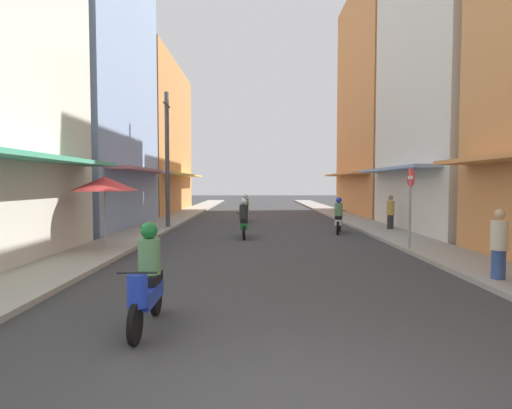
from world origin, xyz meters
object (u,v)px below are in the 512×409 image
object	(u,v)px
motorbike_silver	(244,209)
vendor_umbrella	(103,184)
motorbike_white	(338,217)
pedestrian_crossing	(497,247)
motorbike_blue	(146,281)
street_sign_no_entry	(409,198)
pedestrian_far	(389,213)
motorbike_green	(242,220)
utility_pole	(166,159)

from	to	relation	value
motorbike_silver	vendor_umbrella	xyz separation A→B (m)	(-4.11, -10.48, 1.45)
motorbike_white	pedestrian_crossing	size ratio (longest dim) A/B	1.09
motorbike_blue	motorbike_white	distance (m)	12.87
motorbike_blue	street_sign_no_entry	size ratio (longest dim) A/B	0.68
pedestrian_far	motorbike_blue	bearing A→B (deg)	-121.98
vendor_umbrella	motorbike_white	bearing A→B (deg)	31.31
pedestrian_crossing	motorbike_white	bearing A→B (deg)	99.87
motorbike_blue	pedestrian_far	xyz separation A→B (m)	(7.68, 12.31, 0.11)
motorbike_green	pedestrian_far	distance (m)	6.89
utility_pole	street_sign_no_entry	bearing A→B (deg)	-35.95
motorbike_blue	street_sign_no_entry	xyz separation A→B (m)	(6.47, 6.76, 1.01)
motorbike_green	utility_pole	distance (m)	5.50
motorbike_silver	utility_pole	xyz separation A→B (m)	(-3.58, -3.87, 2.59)
motorbike_green	street_sign_no_entry	distance (m)	6.40
motorbike_blue	motorbike_green	bearing A→B (deg)	83.58
motorbike_blue	utility_pole	world-z (taller)	utility_pole
pedestrian_far	street_sign_no_entry	world-z (taller)	street_sign_no_entry
motorbike_white	vendor_umbrella	size ratio (longest dim) A/B	0.74
motorbike_blue	motorbike_green	distance (m)	10.22
utility_pole	motorbike_blue	bearing A→B (deg)	-79.16
motorbike_silver	pedestrian_crossing	bearing A→B (deg)	-68.21
utility_pole	motorbike_green	bearing A→B (deg)	-40.43
pedestrian_far	pedestrian_crossing	bearing A→B (deg)	-95.00
vendor_umbrella	street_sign_no_entry	world-z (taller)	street_sign_no_entry
motorbike_blue	motorbike_silver	size ratio (longest dim) A/B	1.00
vendor_umbrella	motorbike_green	bearing A→B (deg)	39.43
motorbike_blue	pedestrian_crossing	size ratio (longest dim) A/B	1.12
vendor_umbrella	utility_pole	bearing A→B (deg)	85.43
motorbike_silver	pedestrian_far	bearing A→B (deg)	-36.16
pedestrian_far	pedestrian_crossing	size ratio (longest dim) A/B	1.01
street_sign_no_entry	pedestrian_far	bearing A→B (deg)	77.67
motorbike_white	utility_pole	distance (m)	8.36
vendor_umbrella	utility_pole	distance (m)	6.73
pedestrian_crossing	street_sign_no_entry	size ratio (longest dim) A/B	0.61
motorbike_white	utility_pole	world-z (taller)	utility_pole
motorbike_green	pedestrian_crossing	xyz separation A→B (m)	(5.69, -7.51, 0.11)
motorbike_white	pedestrian_far	size ratio (longest dim) A/B	1.08
motorbike_green	motorbike_white	distance (m)	4.41
motorbike_blue	motorbike_white	size ratio (longest dim) A/B	1.02
motorbike_white	motorbike_green	bearing A→B (deg)	-158.77
motorbike_blue	vendor_umbrella	distance (m)	7.50
motorbike_white	pedestrian_crossing	distance (m)	9.25
motorbike_blue	pedestrian_crossing	bearing A→B (deg)	21.14
motorbike_green	vendor_umbrella	size ratio (longest dim) A/B	0.76
motorbike_blue	utility_pole	xyz separation A→B (m)	(-2.55, 13.30, 2.59)
pedestrian_crossing	utility_pole	bearing A→B (deg)	131.37
pedestrian_crossing	street_sign_no_entry	world-z (taller)	street_sign_no_entry
motorbike_blue	motorbike_green	size ratio (longest dim) A/B	1.00
motorbike_blue	pedestrian_crossing	distance (m)	7.33
pedestrian_crossing	utility_pole	world-z (taller)	utility_pole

